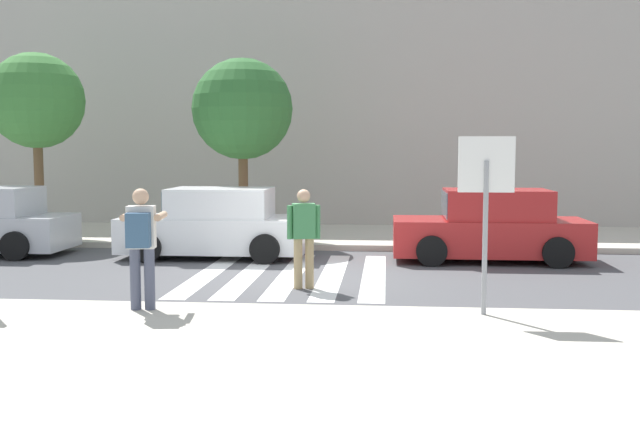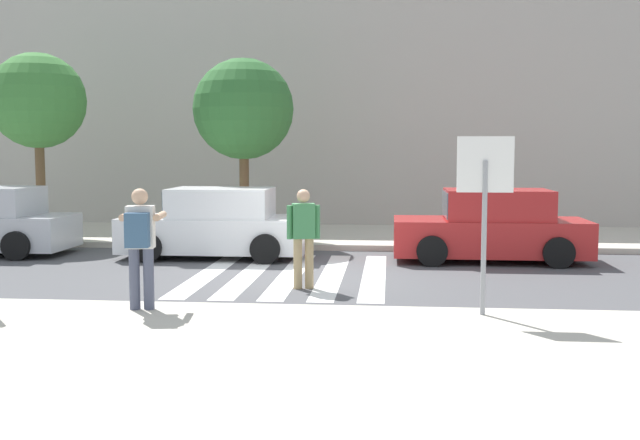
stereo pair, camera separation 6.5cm
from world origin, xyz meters
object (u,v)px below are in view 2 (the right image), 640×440
Objects in this scene: photographer_with_backpack at (140,238)px; parked_car_red at (492,228)px; street_tree_west at (38,101)px; pedestrian_crossing at (303,233)px; parked_car_white at (217,225)px; street_tree_center at (244,110)px; stop_sign at (485,186)px.

parked_car_red is (5.69, 6.07, -0.44)m from photographer_with_backpack.
street_tree_west is (-11.20, 2.36, 2.90)m from parked_car_red.
pedestrian_crossing is 5.09m from parked_car_red.
pedestrian_crossing is 0.42× the size of parked_car_red.
parked_car_white is 3.56m from street_tree_center.
street_tree_west is (-10.30, 8.28, 1.70)m from stop_sign.
parked_car_white is 0.87× the size of street_tree_west.
stop_sign is at bearing -59.13° from street_tree_center.
photographer_with_backpack is at bearing -133.16° from parked_car_red.
pedestrian_crossing is (2.02, 2.54, -0.19)m from photographer_with_backpack.
photographer_with_backpack is at bearing -86.95° from parked_car_white.
street_tree_west is at bearing 155.57° from parked_car_white.
parked_car_white is (-2.35, 3.52, -0.25)m from pedestrian_crossing.
parked_car_white is at bearing -24.43° from street_tree_west.
stop_sign is 0.52× the size of street_tree_west.
parked_car_red is (0.90, 5.93, -1.19)m from stop_sign.
parked_car_red is at bearing -21.93° from street_tree_center.
parked_car_white is 6.40m from street_tree_west.
parked_car_white is at bearing 93.05° from photographer_with_backpack.
parked_car_white is at bearing 130.77° from stop_sign.
stop_sign is 0.60× the size of parked_car_red.
stop_sign is 3.78m from pedestrian_crossing.
parked_car_red is at bearing -11.89° from street_tree_west.
stop_sign is 13.33m from street_tree_west.
street_tree_center is at bearing 110.39° from pedestrian_crossing.
parked_car_red is at bearing -0.00° from parked_car_white.
street_tree_west is (-5.52, 8.42, 2.45)m from photographer_with_backpack.
stop_sign is at bearing -41.00° from pedestrian_crossing.
parked_car_white is at bearing 123.66° from pedestrian_crossing.
parked_car_red is at bearing 46.84° from photographer_with_backpack.
street_tree_center reaches higher than photographer_with_backpack.
stop_sign is at bearing -38.80° from street_tree_west.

